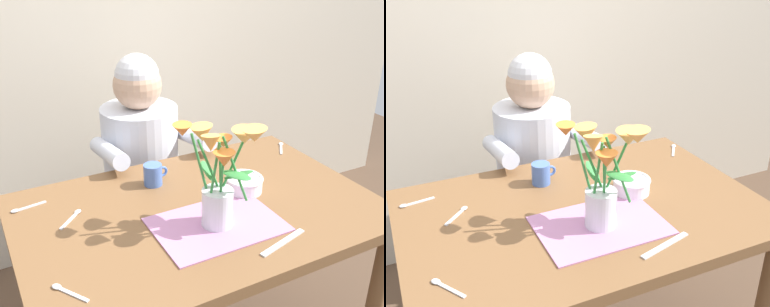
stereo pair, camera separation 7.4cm
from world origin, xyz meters
The scene contains 12 objects.
wood_panel_backdrop centered at (0.00, 1.05, 1.25)m, with size 4.00×0.10×2.50m, color beige.
dining_table centered at (0.00, 0.00, 0.64)m, with size 1.20×0.80×0.74m.
seated_person centered at (0.04, 0.62, 0.56)m, with size 0.45×0.47×1.14m.
striped_placemat centered at (0.00, -0.12, 0.74)m, with size 0.40×0.28×0.01m, color #B275A3.
flower_vase centered at (0.01, -0.12, 0.92)m, with size 0.28×0.23×0.34m.
ceramic_bowl centered at (0.20, 0.03, 0.77)m, with size 0.14×0.14×0.06m.
dinner_knife centered at (0.13, -0.29, 0.74)m, with size 0.19×0.02×0.01m, color silver.
ceramic_mug centered at (-0.07, 0.22, 0.78)m, with size 0.09×0.07×0.08m.
spoon_0 centered at (-0.53, 0.26, 0.74)m, with size 0.12×0.03×0.01m.
spoon_1 centered at (-0.39, 0.14, 0.74)m, with size 0.09×0.09×0.01m.
spoon_2 centered at (0.56, 0.27, 0.74)m, with size 0.08×0.10×0.01m.
spoon_3 centered at (-0.50, -0.20, 0.74)m, with size 0.08×0.11×0.01m.
Camera 1 is at (-0.63, -1.16, 1.55)m, focal length 42.76 mm.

